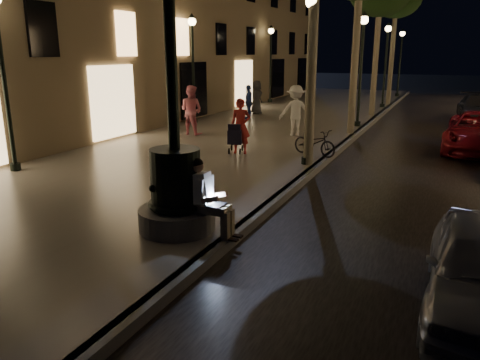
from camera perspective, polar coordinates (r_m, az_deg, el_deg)
The scene contains 21 objects.
ground at distance 20.45m, azimuth 14.36°, elevation 5.42°, with size 120.00×120.00×0.00m, color black.
cobble_lane at distance 20.18m, azimuth 22.79°, elevation 4.60°, with size 6.00×45.00×0.02m, color black.
promenade at distance 21.45m, azimuth 3.76°, elevation 6.57°, with size 8.00×45.00×0.20m, color slate.
curb_strip at distance 20.43m, azimuth 14.38°, elevation 5.69°, with size 0.25×45.00×0.20m, color #59595B.
fountain_lamppost at distance 8.42m, azimuth -7.87°, elevation 0.52°, with size 1.40×1.40×5.21m.
seated_man_laptop at distance 8.20m, azimuth -4.15°, elevation -1.86°, with size 1.01×0.34×1.38m.
lamp_curb_a at distance 13.40m, azimuth 8.55°, elevation 14.69°, with size 0.36×0.36×4.81m.
lamp_curb_b at distance 21.21m, azimuth 14.62°, elevation 14.54°, with size 0.36×0.36×4.81m.
lamp_curb_c at distance 29.13m, azimuth 17.41°, elevation 14.41°, with size 0.36×0.36×4.81m.
lamp_curb_d at distance 37.08m, azimuth 19.00°, elevation 14.33°, with size 0.36×0.36×4.81m.
lamp_left_a at distance 13.95m, azimuth -27.11°, elevation 13.25°, with size 0.36×0.36×4.81m.
lamp_left_b at distance 21.74m, azimuth -5.78°, elevation 14.94°, with size 0.36×0.36×4.81m.
lamp_left_c at distance 30.83m, azimuth 3.76°, elevation 15.06°, with size 0.36×0.36×4.81m.
stroller at distance 15.09m, azimuth -0.52°, elevation 5.37°, with size 0.64×1.07×1.08m.
car_rear at distance 25.95m, azimuth 27.22°, elevation 7.75°, with size 1.92×4.73×1.37m, color #2F3035.
pedestrian_red at distance 14.93m, azimuth 0.07°, elevation 6.57°, with size 0.64×0.42×1.75m, color red.
pedestrian_pink at distance 18.58m, azimuth -5.97°, elevation 8.47°, with size 0.93×0.73×1.92m, color #D67184.
pedestrian_white at distance 18.36m, azimuth 6.78°, elevation 8.39°, with size 1.25×0.72×1.93m, color white.
pedestrian_blue at distance 22.96m, azimuth 1.06°, elevation 9.49°, with size 0.96×0.40×1.64m, color navy.
pedestrian_dark at distance 24.99m, azimuth 2.05°, elevation 10.06°, with size 0.85×0.55×1.73m, color #2F3034.
bicycle at distance 14.88m, azimuth 9.09°, elevation 4.55°, with size 0.55×1.58×0.83m, color black.
Camera 1 is at (3.34, -4.90, 3.33)m, focal length 35.00 mm.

